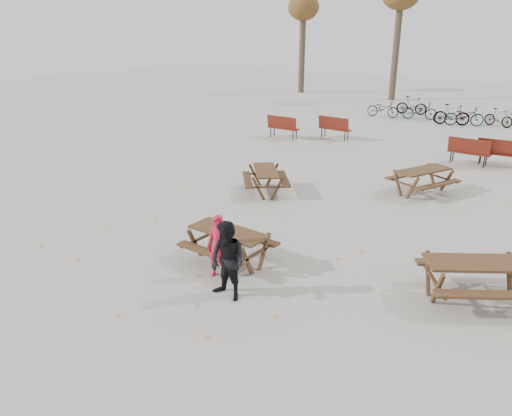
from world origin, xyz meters
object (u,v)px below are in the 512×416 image
Objects in this scene: main_picnic_table at (229,238)px; picnic_table_far at (422,181)px; picnic_table_east at (474,281)px; picnic_table_north at (266,181)px; food_tray at (226,230)px; child at (218,247)px; soda_bottle at (219,228)px; adult at (228,261)px.

picnic_table_far reaches higher than main_picnic_table.
picnic_table_east is 1.11× the size of picnic_table_north.
child is at bearing -63.60° from food_tray.
adult is at bearing -42.88° from soda_bottle.
child is at bearing -67.86° from main_picnic_table.
main_picnic_table is 1.05× the size of picnic_table_north.
main_picnic_table is at bearing 131.65° from adult.
main_picnic_table reaches higher than picnic_table_north.
adult is at bearing -162.36° from picnic_table_far.
main_picnic_table is 4.96m from picnic_table_north.
soda_bottle reaches higher than main_picnic_table.
picnic_table_north is (-3.21, 5.60, -0.42)m from adult.
child is 0.80× the size of picnic_table_north.
adult is 0.92× the size of picnic_table_north.
picnic_table_far is at bearing 83.33° from picnic_table_east.
adult is 6.47m from picnic_table_north.
main_picnic_table is 0.68m from child.
picnic_table_north is 0.95× the size of picnic_table_far.
main_picnic_table is 10.00× the size of food_tray.
picnic_table_east is at bearing 19.85° from soda_bottle.
soda_bottle is 0.09× the size of picnic_table_east.
child is 0.92m from adult.
adult is at bearing -11.89° from picnic_table_north.
picnic_table_far is (1.46, 7.93, -0.30)m from child.
soda_bottle is at bearing 139.04° from adult.
child reaches higher than main_picnic_table.
soda_bottle is at bearing 164.79° from picnic_table_east.
main_picnic_table is at bearing -14.94° from picnic_table_north.
soda_bottle reaches higher than picnic_table_far.
main_picnic_table is 0.21m from food_tray.
child is at bearing 171.37° from picnic_table_east.
adult is (1.00, -1.12, -0.00)m from food_tray.
picnic_table_north is (-7.01, 2.80, -0.04)m from picnic_table_east.
picnic_table_east is (3.81, 2.81, -0.38)m from adult.
food_tray is 0.64m from child.
soda_bottle is 7.69m from picnic_table_far.
food_tray is 1.51m from adult.
picnic_table_far is at bearing 76.78° from main_picnic_table.
picnic_table_east is at bearing 19.30° from food_tray.
picnic_table_east is 1.05× the size of picnic_table_far.
soda_bottle is 0.09× the size of picnic_table_far.
picnic_table_east is 7.55m from picnic_table_north.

